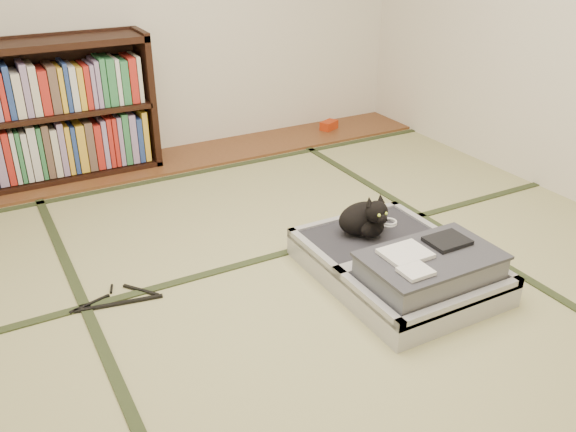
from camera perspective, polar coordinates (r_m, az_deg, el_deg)
floor at (r=2.98m, az=2.41°, el=-7.16°), size 4.50×4.50×0.00m
wood_strip at (r=4.61m, az=-10.49°, el=5.21°), size 4.00×0.50×0.02m
red_item at (r=5.18m, az=3.85°, el=8.48°), size 0.17×0.14×0.07m
tatami_borders at (r=3.34m, az=-1.94°, el=-2.99°), size 4.00×4.50×0.01m
bookcase at (r=4.37m, az=-22.22°, el=8.61°), size 1.49×0.34×0.96m
suitcase at (r=3.05m, az=10.62°, el=-4.56°), size 0.72×0.95×0.28m
cat at (r=3.18m, az=7.31°, el=-0.22°), size 0.32×0.32×0.26m
cable_coil at (r=3.34m, az=9.38°, el=-0.61°), size 0.10×0.10×0.02m
hanger at (r=3.02m, az=-15.68°, el=-7.57°), size 0.42×0.22×0.01m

